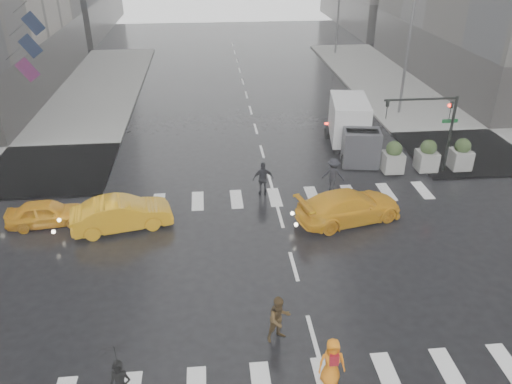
{
  "coord_description": "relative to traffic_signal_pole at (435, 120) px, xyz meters",
  "views": [
    {
      "loc": [
        -3.24,
        -16.58,
        12.5
      ],
      "look_at": [
        -1.38,
        2.0,
        2.51
      ],
      "focal_mm": 35.0,
      "sensor_mm": 36.0,
      "label": 1
    }
  ],
  "objects": [
    {
      "name": "planter_mid",
      "position": [
        -0.01,
        0.19,
        -2.23
      ],
      "size": [
        1.1,
        1.1,
        1.8
      ],
      "color": "slate",
      "rests_on": "ground"
    },
    {
      "name": "road_markings",
      "position": [
        -9.01,
        -8.01,
        -3.21
      ],
      "size": [
        18.0,
        48.0,
        0.01
      ],
      "primitive_type": null,
      "color": "silver",
      "rests_on": "ground"
    },
    {
      "name": "planter_west",
      "position": [
        -2.01,
        0.19,
        -2.23
      ],
      "size": [
        1.1,
        1.1,
        1.8
      ],
      "color": "slate",
      "rests_on": "ground"
    },
    {
      "name": "ground",
      "position": [
        -9.01,
        -8.01,
        -3.22
      ],
      "size": [
        120.0,
        120.0,
        0.0
      ],
      "primitive_type": "plane",
      "color": "black",
      "rests_on": "ground"
    },
    {
      "name": "street_lamp_far",
      "position": [
        1.86,
        29.99,
        1.73
      ],
      "size": [
        2.15,
        0.22,
        9.0
      ],
      "color": "#59595B",
      "rests_on": "ground"
    },
    {
      "name": "pedestrian_orange",
      "position": [
        -8.88,
        -14.01,
        -2.36
      ],
      "size": [
        0.84,
        0.55,
        1.7
      ],
      "rotation": [
        0.0,
        0.0,
        -0.02
      ],
      "color": "orange",
      "rests_on": "ground"
    },
    {
      "name": "traffic_signal_pole",
      "position": [
        0.0,
        0.0,
        0.0
      ],
      "size": [
        4.45,
        0.42,
        4.5
      ],
      "color": "black",
      "rests_on": "ground"
    },
    {
      "name": "street_lamp_near",
      "position": [
        1.86,
        9.99,
        1.73
      ],
      "size": [
        2.15,
        0.22,
        9.0
      ],
      "color": "#59595B",
      "rests_on": "ground"
    },
    {
      "name": "pedestrian_black",
      "position": [
        -15.1,
        -14.3,
        -1.63
      ],
      "size": [
        1.12,
        1.14,
        2.43
      ],
      "rotation": [
        0.0,
        0.0,
        -0.18
      ],
      "color": "black",
      "rests_on": "ground"
    },
    {
      "name": "flag_cluster",
      "position": [
        -24.09,
        10.49,
        2.42
      ],
      "size": [
        2.87,
        3.06,
        4.69
      ],
      "color": "#59595B",
      "rests_on": "ground"
    },
    {
      "name": "sidewalk_ne",
      "position": [
        10.49,
        9.49,
        -3.14
      ],
      "size": [
        35.0,
        35.0,
        0.15
      ],
      "primitive_type": "cube",
      "color": "slate",
      "rests_on": "ground"
    },
    {
      "name": "planter_east",
      "position": [
        1.99,
        0.19,
        -2.23
      ],
      "size": [
        1.1,
        1.1,
        1.8
      ],
      "color": "slate",
      "rests_on": "ground"
    },
    {
      "name": "taxi_front",
      "position": [
        -20.03,
        -3.57,
        -2.6
      ],
      "size": [
        3.73,
        1.85,
        1.22
      ],
      "primitive_type": "imported",
      "rotation": [
        0.0,
        0.0,
        1.69
      ],
      "color": "#F0A00C",
      "rests_on": "ground"
    },
    {
      "name": "taxi_rear",
      "position": [
        -5.79,
        -4.58,
        -2.47
      ],
      "size": [
        4.93,
        3.18,
        1.49
      ],
      "primitive_type": "imported",
      "rotation": [
        0.0,
        0.0,
        1.83
      ],
      "color": "#F0A00C",
      "rests_on": "ground"
    },
    {
      "name": "taxi_mid",
      "position": [
        -16.45,
        -4.23,
        -2.47
      ],
      "size": [
        4.78,
        2.52,
        1.5
      ],
      "primitive_type": "imported",
      "rotation": [
        0.0,
        0.0,
        1.79
      ],
      "color": "#F0A00C",
      "rests_on": "ground"
    },
    {
      "name": "pedestrian_brown",
      "position": [
        -10.2,
        -12.01,
        -2.35
      ],
      "size": [
        1.03,
        0.93,
        1.74
      ],
      "primitive_type": "imported",
      "rotation": [
        0.0,
        0.0,
        0.39
      ],
      "color": "#423017",
      "rests_on": "ground"
    },
    {
      "name": "box_truck",
      "position": [
        -3.53,
        3.49,
        -1.57
      ],
      "size": [
        2.17,
        5.79,
        3.08
      ],
      "rotation": [
        0.0,
        0.0,
        -0.16
      ],
      "color": "silver",
      "rests_on": "ground"
    },
    {
      "name": "pedestrian_far_a",
      "position": [
        -9.57,
        -1.62,
        -2.29
      ],
      "size": [
        1.11,
        0.71,
        1.84
      ],
      "primitive_type": "imported",
      "rotation": [
        0.0,
        0.0,
        3.19
      ],
      "color": "black",
      "rests_on": "ground"
    },
    {
      "name": "pedestrian_far_b",
      "position": [
        -5.84,
        -1.48,
        -2.3
      ],
      "size": [
        1.32,
        0.98,
        1.83
      ],
      "primitive_type": "imported",
      "rotation": [
        0.0,
        0.0,
        2.83
      ],
      "color": "black",
      "rests_on": "ground"
    }
  ]
}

